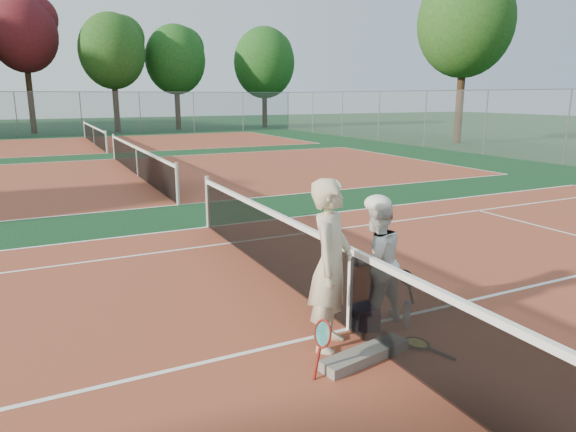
{
  "coord_description": "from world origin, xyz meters",
  "views": [
    {
      "loc": [
        -3.18,
        -4.77,
        2.74
      ],
      "look_at": [
        0.0,
        1.66,
        1.05
      ],
      "focal_mm": 32.0,
      "sensor_mm": 36.0,
      "label": 1
    }
  ],
  "objects_px": {
    "player_b": "(375,262)",
    "player_a": "(331,265)",
    "racket_red": "(322,349)",
    "water_bottle": "(406,315)",
    "sports_bag_purple": "(367,320)",
    "racket_spare": "(417,344)",
    "sports_bag_navy": "(363,316)",
    "racket_black_held": "(406,289)",
    "net_main": "(350,289)"
  },
  "relations": [
    {
      "from": "racket_spare",
      "to": "sports_bag_purple",
      "type": "xyz_separation_m",
      "value": [
        -0.25,
        0.6,
        0.09
      ]
    },
    {
      "from": "player_b",
      "to": "sports_bag_navy",
      "type": "distance_m",
      "value": 0.67
    },
    {
      "from": "player_a",
      "to": "sports_bag_navy",
      "type": "relative_size",
      "value": 5.58
    },
    {
      "from": "player_b",
      "to": "net_main",
      "type": "bearing_deg",
      "value": 4.98
    },
    {
      "from": "racket_black_held",
      "to": "player_a",
      "type": "bearing_deg",
      "value": -5.95
    },
    {
      "from": "racket_black_held",
      "to": "sports_bag_purple",
      "type": "xyz_separation_m",
      "value": [
        -0.81,
        -0.3,
        -0.15
      ]
    },
    {
      "from": "player_a",
      "to": "player_b",
      "type": "relative_size",
      "value": 1.23
    },
    {
      "from": "player_a",
      "to": "racket_red",
      "type": "relative_size",
      "value": 3.21
    },
    {
      "from": "player_b",
      "to": "water_bottle",
      "type": "relative_size",
      "value": 5.12
    },
    {
      "from": "player_b",
      "to": "player_a",
      "type": "bearing_deg",
      "value": 16.4
    },
    {
      "from": "net_main",
      "to": "sports_bag_navy",
      "type": "relative_size",
      "value": 32.31
    },
    {
      "from": "racket_black_held",
      "to": "sports_bag_purple",
      "type": "height_order",
      "value": "racket_black_held"
    },
    {
      "from": "player_a",
      "to": "racket_black_held",
      "type": "relative_size",
      "value": 3.47
    },
    {
      "from": "racket_red",
      "to": "sports_bag_navy",
      "type": "relative_size",
      "value": 1.74
    },
    {
      "from": "player_b",
      "to": "sports_bag_purple",
      "type": "distance_m",
      "value": 0.7
    },
    {
      "from": "player_a",
      "to": "sports_bag_purple",
      "type": "bearing_deg",
      "value": -31.06
    },
    {
      "from": "net_main",
      "to": "sports_bag_navy",
      "type": "xyz_separation_m",
      "value": [
        0.19,
        0.0,
        -0.38
      ]
    },
    {
      "from": "racket_red",
      "to": "sports_bag_purple",
      "type": "xyz_separation_m",
      "value": [
        1.02,
        0.68,
        -0.18
      ]
    },
    {
      "from": "player_a",
      "to": "player_b",
      "type": "bearing_deg",
      "value": -23.67
    },
    {
      "from": "player_b",
      "to": "racket_red",
      "type": "distance_m",
      "value": 1.55
    },
    {
      "from": "racket_spare",
      "to": "sports_bag_purple",
      "type": "distance_m",
      "value": 0.66
    },
    {
      "from": "player_b",
      "to": "racket_black_held",
      "type": "height_order",
      "value": "player_b"
    },
    {
      "from": "racket_spare",
      "to": "sports_bag_purple",
      "type": "bearing_deg",
      "value": 4.64
    },
    {
      "from": "player_b",
      "to": "sports_bag_navy",
      "type": "height_order",
      "value": "player_b"
    },
    {
      "from": "racket_black_held",
      "to": "sports_bag_purple",
      "type": "bearing_deg",
      "value": -3.03
    },
    {
      "from": "net_main",
      "to": "racket_black_held",
      "type": "height_order",
      "value": "net_main"
    },
    {
      "from": "player_b",
      "to": "racket_black_held",
      "type": "relative_size",
      "value": 2.81
    },
    {
      "from": "racket_red",
      "to": "racket_spare",
      "type": "distance_m",
      "value": 1.3
    },
    {
      "from": "net_main",
      "to": "racket_red",
      "type": "height_order",
      "value": "net_main"
    },
    {
      "from": "racket_red",
      "to": "sports_bag_navy",
      "type": "distance_m",
      "value": 1.29
    },
    {
      "from": "player_a",
      "to": "player_b",
      "type": "height_order",
      "value": "player_a"
    },
    {
      "from": "sports_bag_navy",
      "to": "sports_bag_purple",
      "type": "relative_size",
      "value": 1.15
    },
    {
      "from": "player_a",
      "to": "racket_black_held",
      "type": "xyz_separation_m",
      "value": [
        1.43,
        0.44,
        -0.68
      ]
    },
    {
      "from": "sports_bag_purple",
      "to": "water_bottle",
      "type": "bearing_deg",
      "value": -17.94
    },
    {
      "from": "racket_red",
      "to": "water_bottle",
      "type": "height_order",
      "value": "racket_red"
    },
    {
      "from": "player_b",
      "to": "racket_spare",
      "type": "relative_size",
      "value": 2.56
    },
    {
      "from": "racket_spare",
      "to": "sports_bag_navy",
      "type": "xyz_separation_m",
      "value": [
        -0.25,
        0.7,
        0.11
      ]
    },
    {
      "from": "player_a",
      "to": "racket_red",
      "type": "bearing_deg",
      "value": -171.2
    },
    {
      "from": "sports_bag_navy",
      "to": "racket_red",
      "type": "bearing_deg",
      "value": -142.48
    },
    {
      "from": "sports_bag_purple",
      "to": "water_bottle",
      "type": "height_order",
      "value": "water_bottle"
    },
    {
      "from": "racket_black_held",
      "to": "racket_spare",
      "type": "relative_size",
      "value": 0.91
    },
    {
      "from": "player_b",
      "to": "sports_bag_purple",
      "type": "bearing_deg",
      "value": 34.78
    },
    {
      "from": "racket_spare",
      "to": "sports_bag_purple",
      "type": "height_order",
      "value": "sports_bag_purple"
    },
    {
      "from": "water_bottle",
      "to": "player_b",
      "type": "bearing_deg",
      "value": 130.01
    },
    {
      "from": "player_a",
      "to": "water_bottle",
      "type": "distance_m",
      "value": 1.34
    },
    {
      "from": "racket_red",
      "to": "racket_black_held",
      "type": "relative_size",
      "value": 1.08
    },
    {
      "from": "racket_red",
      "to": "player_a",
      "type": "bearing_deg",
      "value": 42.51
    },
    {
      "from": "racket_red",
      "to": "sports_bag_purple",
      "type": "relative_size",
      "value": 2.0
    },
    {
      "from": "sports_bag_navy",
      "to": "water_bottle",
      "type": "bearing_deg",
      "value": -28.44
    },
    {
      "from": "net_main",
      "to": "sports_bag_purple",
      "type": "bearing_deg",
      "value": -27.03
    }
  ]
}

